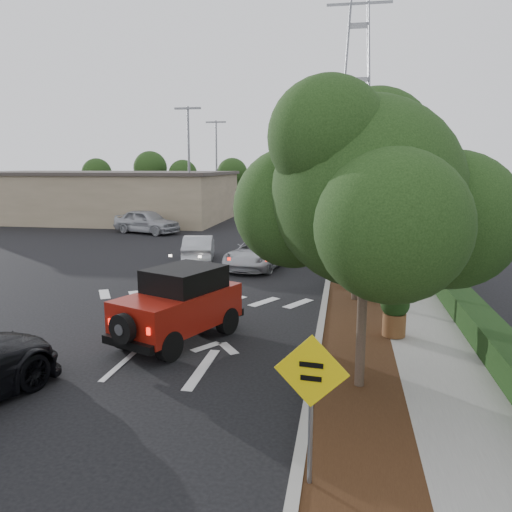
# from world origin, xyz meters

# --- Properties ---
(ground) EXTENTS (120.00, 120.00, 0.00)m
(ground) POSITION_xyz_m (0.00, 0.00, 0.00)
(ground) COLOR black
(ground) RESTS_ON ground
(curb) EXTENTS (0.20, 70.00, 0.15)m
(curb) POSITION_xyz_m (4.60, 12.00, 0.07)
(curb) COLOR #9E9B93
(curb) RESTS_ON ground
(planting_strip) EXTENTS (1.80, 70.00, 0.12)m
(planting_strip) POSITION_xyz_m (5.60, 12.00, 0.06)
(planting_strip) COLOR black
(planting_strip) RESTS_ON ground
(sidewalk) EXTENTS (2.00, 70.00, 0.12)m
(sidewalk) POSITION_xyz_m (7.50, 12.00, 0.06)
(sidewalk) COLOR gray
(sidewalk) RESTS_ON ground
(hedge) EXTENTS (0.80, 70.00, 0.80)m
(hedge) POSITION_xyz_m (8.90, 12.00, 0.40)
(hedge) COLOR black
(hedge) RESTS_ON ground
(commercial_building) EXTENTS (22.00, 12.00, 4.00)m
(commercial_building) POSITION_xyz_m (-16.00, 30.00, 2.00)
(commercial_building) COLOR gray
(commercial_building) RESTS_ON ground
(transmission_tower) EXTENTS (7.00, 4.00, 28.00)m
(transmission_tower) POSITION_xyz_m (6.00, 48.00, 0.00)
(transmission_tower) COLOR slate
(transmission_tower) RESTS_ON ground
(street_tree_near) EXTENTS (3.80, 3.80, 5.92)m
(street_tree_near) POSITION_xyz_m (5.60, -0.50, 0.00)
(street_tree_near) COLOR black
(street_tree_near) RESTS_ON ground
(street_tree_mid) EXTENTS (3.20, 3.20, 5.32)m
(street_tree_mid) POSITION_xyz_m (5.60, 6.50, 0.00)
(street_tree_mid) COLOR black
(street_tree_mid) RESTS_ON ground
(street_tree_far) EXTENTS (3.40, 3.40, 5.62)m
(street_tree_far) POSITION_xyz_m (5.60, 13.00, 0.00)
(street_tree_far) COLOR black
(street_tree_far) RESTS_ON ground
(light_pole_a) EXTENTS (2.00, 0.22, 9.00)m
(light_pole_a) POSITION_xyz_m (-6.50, 26.00, 0.00)
(light_pole_a) COLOR slate
(light_pole_a) RESTS_ON ground
(light_pole_b) EXTENTS (2.00, 0.22, 9.00)m
(light_pole_b) POSITION_xyz_m (-7.50, 38.00, 0.00)
(light_pole_b) COLOR slate
(light_pole_b) RESTS_ON ground
(red_jeep) EXTENTS (2.97, 4.08, 1.99)m
(red_jeep) POSITION_xyz_m (0.93, 1.89, 1.01)
(red_jeep) COLOR black
(red_jeep) RESTS_ON ground
(silver_suv_ahead) EXTENTS (2.97, 5.04, 1.32)m
(silver_suv_ahead) POSITION_xyz_m (1.27, 11.91, 0.66)
(silver_suv_ahead) COLOR #AAABB2
(silver_suv_ahead) RESTS_ON ground
(silver_sedan_oncoming) EXTENTS (2.24, 4.20, 1.31)m
(silver_sedan_oncoming) POSITION_xyz_m (-1.90, 12.87, 0.66)
(silver_sedan_oncoming) COLOR #A5A8AD
(silver_sedan_oncoming) RESTS_ON ground
(parked_suv) EXTENTS (5.29, 3.50, 1.67)m
(parked_suv) POSITION_xyz_m (-8.51, 22.26, 0.84)
(parked_suv) COLOR #A7A9AF
(parked_suv) RESTS_ON ground
(speed_hump_sign) EXTENTS (1.07, 0.14, 2.28)m
(speed_hump_sign) POSITION_xyz_m (4.80, -4.02, 1.58)
(speed_hump_sign) COLOR slate
(speed_hump_sign) RESTS_ON ground
(terracotta_planter) EXTENTS (0.78, 0.78, 1.36)m
(terracotta_planter) POSITION_xyz_m (6.60, 2.81, 0.92)
(terracotta_planter) COLOR brown
(terracotta_planter) RESTS_ON ground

